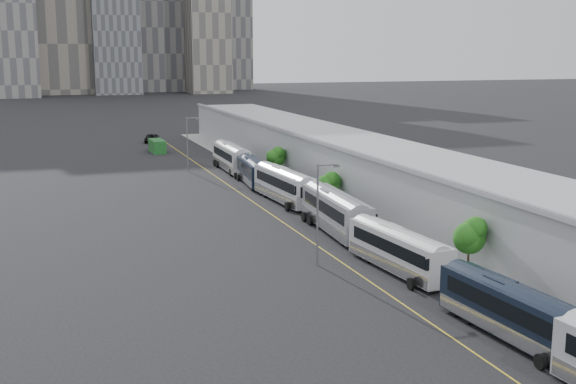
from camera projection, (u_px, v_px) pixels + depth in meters
name	position (u px, v px, depth m)	size (l,w,h in m)	color
sidewalk	(366.00, 212.00, 81.82)	(10.00, 170.00, 0.12)	gray
lane_line	(278.00, 219.00, 78.47)	(0.12, 160.00, 0.02)	gold
depot	(398.00, 180.00, 82.45)	(12.45, 160.40, 7.20)	gray
bus_1	(512.00, 316.00, 45.36)	(3.29, 12.31, 3.56)	black
bus_2	(398.00, 254.00, 59.27)	(3.50, 12.54, 3.62)	silver
bus_3	(336.00, 215.00, 72.46)	(3.66, 14.18, 4.10)	gray
bus_4	(285.00, 188.00, 87.11)	(3.61, 13.97, 4.04)	silver
bus_5	(252.00, 173.00, 99.26)	(3.58, 12.27, 3.53)	black
bus_6	(231.00, 160.00, 110.63)	(3.05, 13.82, 4.03)	silver
tree_1	(469.00, 233.00, 55.77)	(2.53, 2.53, 5.33)	black
tree_2	(328.00, 183.00, 82.56)	(2.71, 2.71, 4.48)	black
tree_3	(276.00, 156.00, 100.75)	(2.58, 2.58, 4.90)	black
street_lamp_near	(320.00, 207.00, 60.56)	(2.04, 0.22, 8.70)	#59595E
street_lamp_far	(189.00, 140.00, 109.17)	(2.04, 0.22, 8.22)	#59595E
shipping_container	(157.00, 146.00, 130.95)	(2.22, 6.39, 2.30)	#174C1C
suv	(152.00, 138.00, 145.54)	(2.76, 5.99, 1.66)	black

